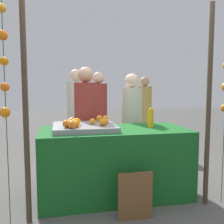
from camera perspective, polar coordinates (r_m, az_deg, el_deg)
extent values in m
plane|color=#565451|center=(3.45, 0.53, -17.93)|extent=(24.00, 24.00, 0.00)
cube|color=#196023|center=(3.31, 0.54, -11.13)|extent=(1.84, 0.87, 0.85)
cube|color=gray|center=(3.19, -6.21, -3.36)|extent=(0.76, 0.72, 0.06)
sphere|color=orange|center=(2.90, -8.98, -2.78)|extent=(0.09, 0.09, 0.09)
sphere|color=orange|center=(3.20, -7.78, -2.06)|extent=(0.08, 0.08, 0.08)
sphere|color=orange|center=(3.06, -2.08, -2.31)|extent=(0.09, 0.09, 0.09)
sphere|color=orange|center=(3.04, -9.57, -2.50)|extent=(0.08, 0.08, 0.08)
sphere|color=orange|center=(3.08, -8.41, -2.35)|extent=(0.09, 0.09, 0.09)
sphere|color=orange|center=(3.19, -4.41, -2.10)|extent=(0.08, 0.08, 0.08)
sphere|color=orange|center=(3.46, -2.84, -1.42)|extent=(0.08, 0.08, 0.08)
sphere|color=orange|center=(3.17, -1.46, -2.14)|extent=(0.08, 0.08, 0.08)
sphere|color=orange|center=(3.32, -8.88, -1.82)|extent=(0.08, 0.08, 0.08)
sphere|color=orange|center=(2.97, -10.16, -2.62)|extent=(0.09, 0.09, 0.09)
sphere|color=orange|center=(2.99, -7.98, -2.65)|extent=(0.08, 0.08, 0.08)
sphere|color=orange|center=(3.45, -1.50, -1.45)|extent=(0.08, 0.08, 0.08)
sphere|color=orange|center=(3.22, -9.27, -2.07)|extent=(0.08, 0.08, 0.08)
cylinder|color=#EDAB17|center=(3.36, 8.65, -1.41)|extent=(0.08, 0.08, 0.24)
cylinder|color=yellow|center=(3.35, 8.68, 0.75)|extent=(0.04, 0.04, 0.02)
cube|color=brown|center=(2.79, 5.27, -18.39)|extent=(0.37, 0.01, 0.52)
cube|color=black|center=(2.80, 5.18, -18.28)|extent=(0.35, 0.02, 0.49)
cylinder|color=maroon|center=(3.81, -5.85, -4.36)|extent=(0.33, 0.33, 1.44)
sphere|color=tan|center=(3.75, -5.98, 8.29)|extent=(0.23, 0.23, 0.23)
cylinder|color=beige|center=(3.99, 4.38, -4.42)|extent=(0.32, 0.32, 1.37)
sphere|color=beige|center=(3.93, 4.47, 7.01)|extent=(0.21, 0.21, 0.21)
cylinder|color=beige|center=(4.87, -7.96, -1.98)|extent=(0.34, 0.34, 1.48)
sphere|color=beige|center=(4.83, -8.10, 8.10)|extent=(0.23, 0.23, 0.23)
cylinder|color=maroon|center=(5.07, -3.00, -1.81)|extent=(0.33, 0.33, 1.44)
sphere|color=beige|center=(5.03, -3.05, 7.67)|extent=(0.23, 0.23, 0.23)
cylinder|color=tan|center=(5.91, 7.26, -1.04)|extent=(0.32, 0.32, 1.39)
sphere|color=tan|center=(5.87, 7.36, 6.77)|extent=(0.22, 0.22, 0.22)
cylinder|color=#473828|center=(2.65, -18.80, 0.49)|extent=(0.06, 0.06, 2.32)
cylinder|color=#473828|center=(3.11, 20.82, 1.16)|extent=(0.06, 0.06, 2.32)
cylinder|color=#2D4C23|center=(2.66, -22.64, -0.76)|extent=(0.01, 0.01, 2.21)
sphere|color=orange|center=(2.74, -23.48, 20.57)|extent=(0.08, 0.08, 0.08)
sphere|color=orange|center=(2.70, -23.30, 15.53)|extent=(0.10, 0.10, 0.10)
sphere|color=orange|center=(2.66, -23.02, 10.42)|extent=(0.08, 0.08, 0.08)
sphere|color=orange|center=(2.65, -22.87, 5.18)|extent=(0.09, 0.09, 0.09)
sphere|color=orange|center=(2.67, -22.85, -0.06)|extent=(0.10, 0.10, 0.10)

